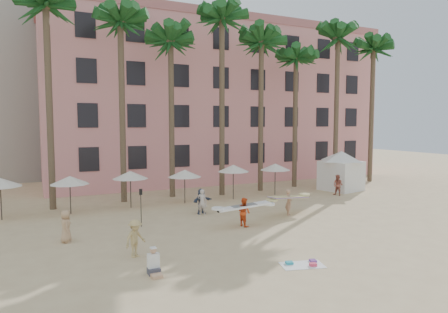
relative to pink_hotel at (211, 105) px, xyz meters
The scene contains 11 objects.
ground 28.09m from the pink_hotel, 105.07° to the right, with size 120.00×120.00×0.00m, color #D1B789.
pink_hotel is the anchor object (origin of this frame).
palm_row 13.71m from the pink_hotel, 120.56° to the right, with size 44.40×5.40×16.30m.
umbrella_row 17.73m from the pink_hotel, 126.53° to the right, with size 22.50×2.70×2.73m.
cabana 16.51m from the pink_hotel, 64.69° to the right, with size 5.34×5.34×3.50m.
beach_towel 30.11m from the pink_hotel, 105.78° to the right, with size 2.00×1.45×0.14m.
carrier_yellow 21.49m from the pink_hotel, 99.10° to the right, with size 3.21×1.45×1.71m.
carrier_white 23.49m from the pink_hotel, 108.57° to the right, with size 3.27×0.93×1.67m.
beachgoers 22.09m from the pink_hotel, 113.49° to the right, with size 21.97×9.03×1.74m.
paddle 23.64m from the pink_hotel, 123.70° to the right, with size 0.18×0.04×2.23m.
seated_man 30.65m from the pink_hotel, 117.86° to the right, with size 0.47×0.82×1.07m.
Camera 1 is at (-10.95, -15.34, 5.99)m, focal length 32.00 mm.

